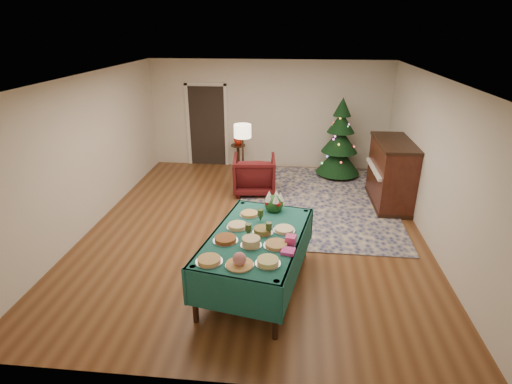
# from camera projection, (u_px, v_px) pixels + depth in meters

# --- Properties ---
(room_shell) EXTENTS (7.00, 7.00, 7.00)m
(room_shell) POSITION_uv_depth(u_px,v_px,m) (255.00, 158.00, 6.88)
(room_shell) COLOR #593319
(room_shell) RESTS_ON ground
(doorway) EXTENTS (1.08, 0.04, 2.16)m
(doorway) POSITION_uv_depth(u_px,v_px,m) (207.00, 124.00, 10.32)
(doorway) COLOR black
(doorway) RESTS_ON ground
(rug) EXTENTS (3.26, 4.25, 0.02)m
(rug) POSITION_uv_depth(u_px,v_px,m) (316.00, 201.00, 8.48)
(rug) COLOR #141B4D
(rug) RESTS_ON ground
(buffet_table) EXTENTS (1.61, 2.30, 0.82)m
(buffet_table) POSITION_uv_depth(u_px,v_px,m) (256.00, 245.00, 5.51)
(buffet_table) COLOR black
(buffet_table) RESTS_ON ground
(platter_0) EXTENTS (0.33, 0.33, 0.05)m
(platter_0) POSITION_uv_depth(u_px,v_px,m) (209.00, 260.00, 4.82)
(platter_0) COLOR silver
(platter_0) RESTS_ON buffet_table
(platter_1) EXTENTS (0.35, 0.35, 0.18)m
(platter_1) POSITION_uv_depth(u_px,v_px,m) (240.00, 260.00, 4.73)
(platter_1) COLOR silver
(platter_1) RESTS_ON buffet_table
(platter_2) EXTENTS (0.31, 0.31, 0.07)m
(platter_2) POSITION_uv_depth(u_px,v_px,m) (268.00, 262.00, 4.78)
(platter_2) COLOR silver
(platter_2) RESTS_ON buffet_table
(platter_3) EXTENTS (0.34, 0.34, 0.06)m
(platter_3) POSITION_uv_depth(u_px,v_px,m) (225.00, 239.00, 5.29)
(platter_3) COLOR silver
(platter_3) RESTS_ON buffet_table
(platter_4) EXTENTS (0.28, 0.28, 0.11)m
(platter_4) POSITION_uv_depth(u_px,v_px,m) (251.00, 242.00, 5.17)
(platter_4) COLOR silver
(platter_4) RESTS_ON buffet_table
(platter_5) EXTENTS (0.33, 0.33, 0.05)m
(platter_5) POSITION_uv_depth(u_px,v_px,m) (276.00, 245.00, 5.17)
(platter_5) COLOR silver
(platter_5) RESTS_ON buffet_table
(platter_6) EXTENTS (0.31, 0.31, 0.06)m
(platter_6) POSITION_uv_depth(u_px,v_px,m) (237.00, 226.00, 5.63)
(platter_6) COLOR silver
(platter_6) RESTS_ON buffet_table
(platter_7) EXTENTS (0.29, 0.29, 0.08)m
(platter_7) POSITION_uv_depth(u_px,v_px,m) (263.00, 231.00, 5.48)
(platter_7) COLOR silver
(platter_7) RESTS_ON buffet_table
(platter_8) EXTENTS (0.31, 0.31, 0.05)m
(platter_8) POSITION_uv_depth(u_px,v_px,m) (284.00, 229.00, 5.55)
(platter_8) COLOR silver
(platter_8) RESTS_ON buffet_table
(platter_9) EXTENTS (0.30, 0.30, 0.05)m
(platter_9) POSITION_uv_depth(u_px,v_px,m) (249.00, 214.00, 6.00)
(platter_9) COLOR silver
(platter_9) RESTS_ON buffet_table
(goblet_0) EXTENTS (0.09, 0.09, 0.19)m
(goblet_0) POSITION_uv_depth(u_px,v_px,m) (260.00, 215.00, 5.78)
(goblet_0) COLOR #2D471E
(goblet_0) RESTS_ON buffet_table
(goblet_1) EXTENTS (0.09, 0.09, 0.19)m
(goblet_1) POSITION_uv_depth(u_px,v_px,m) (269.00, 229.00, 5.40)
(goblet_1) COLOR #2D471E
(goblet_1) RESTS_ON buffet_table
(goblet_2) EXTENTS (0.09, 0.09, 0.19)m
(goblet_2) POSITION_uv_depth(u_px,v_px,m) (248.00, 230.00, 5.37)
(goblet_2) COLOR #2D471E
(goblet_2) RESTS_ON buffet_table
(napkin_stack) EXTENTS (0.19, 0.19, 0.04)m
(napkin_stack) POSITION_uv_depth(u_px,v_px,m) (288.00, 251.00, 5.02)
(napkin_stack) COLOR #E33FA9
(napkin_stack) RESTS_ON buffet_table
(gift_box) EXTENTS (0.15, 0.15, 0.11)m
(gift_box) POSITION_uv_depth(u_px,v_px,m) (291.00, 240.00, 5.22)
(gift_box) COLOR #F44395
(gift_box) RESTS_ON buffet_table
(centerpiece) EXTENTS (0.30, 0.30, 0.34)m
(centerpiece) POSITION_uv_depth(u_px,v_px,m) (274.00, 202.00, 6.11)
(centerpiece) COLOR #1E4C1E
(centerpiece) RESTS_ON buffet_table
(armchair) EXTENTS (0.97, 0.92, 0.92)m
(armchair) POSITION_uv_depth(u_px,v_px,m) (254.00, 173.00, 8.77)
(armchair) COLOR #470F10
(armchair) RESTS_ON ground
(floor_lamp) EXTENTS (0.37, 0.37, 1.52)m
(floor_lamp) POSITION_uv_depth(u_px,v_px,m) (243.00, 135.00, 8.49)
(floor_lamp) COLOR #A57F3F
(floor_lamp) RESTS_ON ground
(side_table) EXTENTS (0.37, 0.37, 0.66)m
(side_table) POSITION_uv_depth(u_px,v_px,m) (238.00, 158.00, 10.20)
(side_table) COLOR black
(side_table) RESTS_ON ground
(potted_plant) EXTENTS (0.22, 0.39, 0.22)m
(potted_plant) POSITION_uv_depth(u_px,v_px,m) (238.00, 141.00, 10.03)
(potted_plant) COLOR #A31B0B
(potted_plant) RESTS_ON side_table
(christmas_tree) EXTENTS (1.32, 1.32, 1.93)m
(christmas_tree) POSITION_uv_depth(u_px,v_px,m) (340.00, 142.00, 9.57)
(christmas_tree) COLOR black
(christmas_tree) RESTS_ON ground
(piano) EXTENTS (0.76, 1.57, 1.35)m
(piano) POSITION_uv_depth(u_px,v_px,m) (391.00, 174.00, 8.13)
(piano) COLOR black
(piano) RESTS_ON ground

